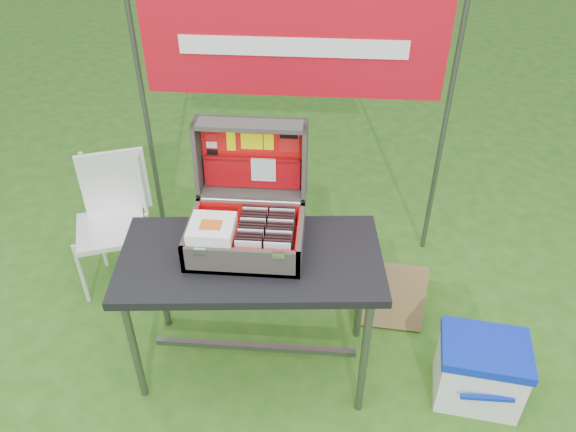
# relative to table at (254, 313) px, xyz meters

# --- Properties ---
(ground) EXTENTS (80.00, 80.00, 0.00)m
(ground) POSITION_rel_table_xyz_m (0.11, -0.08, -0.36)
(ground) COLOR #285B15
(ground) RESTS_ON ground
(table) EXTENTS (1.20, 0.68, 0.72)m
(table) POSITION_rel_table_xyz_m (0.00, 0.00, 0.00)
(table) COLOR black
(table) RESTS_ON ground
(table_top) EXTENTS (1.20, 0.68, 0.04)m
(table_top) POSITION_rel_table_xyz_m (0.00, 0.00, 0.34)
(table_top) COLOR black
(table_top) RESTS_ON ground
(table_leg_fl) EXTENTS (0.04, 0.04, 0.68)m
(table_leg_fl) POSITION_rel_table_xyz_m (-0.52, -0.23, -0.02)
(table_leg_fl) COLOR #59595B
(table_leg_fl) RESTS_ON ground
(table_leg_fr) EXTENTS (0.04, 0.04, 0.68)m
(table_leg_fr) POSITION_rel_table_xyz_m (0.52, -0.23, -0.02)
(table_leg_fr) COLOR #59595B
(table_leg_fr) RESTS_ON ground
(table_leg_bl) EXTENTS (0.04, 0.04, 0.68)m
(table_leg_bl) POSITION_rel_table_xyz_m (-0.52, 0.23, -0.02)
(table_leg_bl) COLOR #59595B
(table_leg_bl) RESTS_ON ground
(table_leg_br) EXTENTS (0.04, 0.04, 0.68)m
(table_leg_br) POSITION_rel_table_xyz_m (0.52, 0.23, -0.02)
(table_leg_br) COLOR #59595B
(table_leg_br) RESTS_ON ground
(table_brace) EXTENTS (1.01, 0.03, 0.03)m
(table_brace) POSITION_rel_table_xyz_m (0.00, 0.00, -0.24)
(table_brace) COLOR #59595B
(table_brace) RESTS_ON ground
(suitcase) EXTENTS (0.50, 0.52, 0.49)m
(suitcase) POSITION_rel_table_xyz_m (-0.02, 0.10, 0.61)
(suitcase) COLOR #403D37
(suitcase) RESTS_ON table
(suitcase_base_bottom) EXTENTS (0.50, 0.36, 0.02)m
(suitcase_base_bottom) POSITION_rel_table_xyz_m (-0.02, 0.04, 0.37)
(suitcase_base_bottom) COLOR #403D37
(suitcase_base_bottom) RESTS_ON table_top
(suitcase_base_wall_front) EXTENTS (0.50, 0.02, 0.13)m
(suitcase_base_wall_front) POSITION_rel_table_xyz_m (-0.02, -0.13, 0.43)
(suitcase_base_wall_front) COLOR #403D37
(suitcase_base_wall_front) RESTS_ON table_top
(suitcase_base_wall_back) EXTENTS (0.50, 0.02, 0.13)m
(suitcase_base_wall_back) POSITION_rel_table_xyz_m (-0.02, 0.21, 0.43)
(suitcase_base_wall_back) COLOR #403D37
(suitcase_base_wall_back) RESTS_ON table_top
(suitcase_base_wall_left) EXTENTS (0.02, 0.36, 0.13)m
(suitcase_base_wall_left) POSITION_rel_table_xyz_m (-0.27, 0.04, 0.43)
(suitcase_base_wall_left) COLOR #403D37
(suitcase_base_wall_left) RESTS_ON table_top
(suitcase_base_wall_right) EXTENTS (0.02, 0.36, 0.13)m
(suitcase_base_wall_right) POSITION_rel_table_xyz_m (0.22, 0.04, 0.43)
(suitcase_base_wall_right) COLOR #403D37
(suitcase_base_wall_right) RESTS_ON table_top
(suitcase_liner_floor) EXTENTS (0.46, 0.32, 0.01)m
(suitcase_liner_floor) POSITION_rel_table_xyz_m (-0.02, 0.04, 0.38)
(suitcase_liner_floor) COLOR red
(suitcase_liner_floor) RESTS_ON suitcase_base_bottom
(suitcase_latch_left) EXTENTS (0.05, 0.01, 0.03)m
(suitcase_latch_left) POSITION_rel_table_xyz_m (-0.19, -0.14, 0.49)
(suitcase_latch_left) COLOR silver
(suitcase_latch_left) RESTS_ON suitcase_base_wall_front
(suitcase_latch_right) EXTENTS (0.05, 0.01, 0.03)m
(suitcase_latch_right) POSITION_rel_table_xyz_m (0.14, -0.14, 0.49)
(suitcase_latch_right) COLOR silver
(suitcase_latch_right) RESTS_ON suitcase_base_wall_front
(suitcase_hinge) EXTENTS (0.45, 0.02, 0.02)m
(suitcase_hinge) POSITION_rel_table_xyz_m (-0.02, 0.22, 0.50)
(suitcase_hinge) COLOR silver
(suitcase_hinge) RESTS_ON suitcase_base_wall_back
(suitcase_lid_back) EXTENTS (0.50, 0.04, 0.36)m
(suitcase_lid_back) POSITION_rel_table_xyz_m (-0.02, 0.36, 0.67)
(suitcase_lid_back) COLOR #403D37
(suitcase_lid_back) RESTS_ON suitcase_base_wall_back
(suitcase_lid_rim_far) EXTENTS (0.50, 0.14, 0.03)m
(suitcase_lid_rim_far) POSITION_rel_table_xyz_m (-0.02, 0.31, 0.84)
(suitcase_lid_rim_far) COLOR #403D37
(suitcase_lid_rim_far) RESTS_ON suitcase_lid_back
(suitcase_lid_rim_near) EXTENTS (0.50, 0.14, 0.03)m
(suitcase_lid_rim_near) POSITION_rel_table_xyz_m (-0.02, 0.29, 0.50)
(suitcase_lid_rim_near) COLOR #403D37
(suitcase_lid_rim_near) RESTS_ON suitcase_lid_back
(suitcase_lid_rim_left) EXTENTS (0.02, 0.15, 0.37)m
(suitcase_lid_rim_left) POSITION_rel_table_xyz_m (-0.27, 0.30, 0.67)
(suitcase_lid_rim_left) COLOR #403D37
(suitcase_lid_rim_left) RESTS_ON suitcase_lid_back
(suitcase_lid_rim_right) EXTENTS (0.02, 0.15, 0.37)m
(suitcase_lid_rim_right) POSITION_rel_table_xyz_m (0.22, 0.30, 0.67)
(suitcase_lid_rim_right) COLOR #403D37
(suitcase_lid_rim_right) RESTS_ON suitcase_lid_back
(suitcase_lid_liner) EXTENTS (0.46, 0.02, 0.32)m
(suitcase_lid_liner) POSITION_rel_table_xyz_m (-0.02, 0.35, 0.67)
(suitcase_lid_liner) COLOR red
(suitcase_lid_liner) RESTS_ON suitcase_lid_back
(suitcase_liner_wall_front) EXTENTS (0.46, 0.01, 0.11)m
(suitcase_liner_wall_front) POSITION_rel_table_xyz_m (-0.02, -0.11, 0.44)
(suitcase_liner_wall_front) COLOR red
(suitcase_liner_wall_front) RESTS_ON suitcase_base_bottom
(suitcase_liner_wall_back) EXTENTS (0.46, 0.01, 0.11)m
(suitcase_liner_wall_back) POSITION_rel_table_xyz_m (-0.02, 0.20, 0.44)
(suitcase_liner_wall_back) COLOR red
(suitcase_liner_wall_back) RESTS_ON suitcase_base_bottom
(suitcase_liner_wall_left) EXTENTS (0.01, 0.32, 0.11)m
(suitcase_liner_wall_left) POSITION_rel_table_xyz_m (-0.25, 0.04, 0.44)
(suitcase_liner_wall_left) COLOR red
(suitcase_liner_wall_left) RESTS_ON suitcase_base_bottom
(suitcase_liner_wall_right) EXTENTS (0.01, 0.32, 0.11)m
(suitcase_liner_wall_right) POSITION_rel_table_xyz_m (0.20, 0.04, 0.44)
(suitcase_liner_wall_right) COLOR red
(suitcase_liner_wall_right) RESTS_ON suitcase_base_bottom
(suitcase_lid_pocket) EXTENTS (0.44, 0.04, 0.15)m
(suitcase_lid_pocket) POSITION_rel_table_xyz_m (-0.02, 0.32, 0.59)
(suitcase_lid_pocket) COLOR #9D080F
(suitcase_lid_pocket) RESTS_ON suitcase_lid_liner
(suitcase_pocket_edge) EXTENTS (0.43, 0.02, 0.02)m
(suitcase_pocket_edge) POSITION_rel_table_xyz_m (-0.02, 0.32, 0.66)
(suitcase_pocket_edge) COLOR #9D080F
(suitcase_pocket_edge) RESTS_ON suitcase_lid_pocket
(suitcase_pocket_cd) EXTENTS (0.11, 0.02, 0.11)m
(suitcase_pocket_cd) POSITION_rel_table_xyz_m (0.03, 0.31, 0.62)
(suitcase_pocket_cd) COLOR silver
(suitcase_pocket_cd) RESTS_ON suitcase_lid_pocket
(lid_sticker_cc_a) EXTENTS (0.05, 0.00, 0.03)m
(lid_sticker_cc_a) POSITION_rel_table_xyz_m (-0.21, 0.35, 0.79)
(lid_sticker_cc_a) COLOR #1933B2
(lid_sticker_cc_a) RESTS_ON suitcase_lid_liner
(lid_sticker_cc_b) EXTENTS (0.05, 0.00, 0.03)m
(lid_sticker_cc_b) POSITION_rel_table_xyz_m (-0.21, 0.34, 0.75)
(lid_sticker_cc_b) COLOR red
(lid_sticker_cc_b) RESTS_ON suitcase_lid_liner
(lid_sticker_cc_c) EXTENTS (0.05, 0.00, 0.03)m
(lid_sticker_cc_c) POSITION_rel_table_xyz_m (-0.21, 0.34, 0.71)
(lid_sticker_cc_c) COLOR white
(lid_sticker_cc_c) RESTS_ON suitcase_lid_liner
(lid_sticker_cc_d) EXTENTS (0.05, 0.00, 0.03)m
(lid_sticker_cc_d) POSITION_rel_table_xyz_m (-0.21, 0.34, 0.67)
(lid_sticker_cc_d) COLOR black
(lid_sticker_cc_d) RESTS_ON suitcase_lid_liner
(lid_card_neon_tall) EXTENTS (0.04, 0.01, 0.10)m
(lid_card_neon_tall) POSITION_rel_table_xyz_m (-0.12, 0.34, 0.74)
(lid_card_neon_tall) COLOR #E7EC03
(lid_card_neon_tall) RESTS_ON suitcase_lid_liner
(lid_card_neon_main) EXTENTS (0.10, 0.01, 0.08)m
(lid_card_neon_main) POSITION_rel_table_xyz_m (-0.02, 0.34, 0.74)
(lid_card_neon_main) COLOR #E7EC03
(lid_card_neon_main) RESTS_ON suitcase_lid_liner
(lid_card_neon_small) EXTENTS (0.04, 0.01, 0.08)m
(lid_card_neon_small) POSITION_rel_table_xyz_m (0.05, 0.34, 0.74)
(lid_card_neon_small) COLOR #E7EC03
(lid_card_neon_small) RESTS_ON suitcase_lid_liner
(lid_sticker_band) EXTENTS (0.09, 0.01, 0.09)m
(lid_sticker_band) POSITION_rel_table_xyz_m (0.14, 0.34, 0.74)
(lid_sticker_band) COLOR red
(lid_sticker_band) RESTS_ON suitcase_lid_liner
(lid_sticker_band_bar) EXTENTS (0.08, 0.00, 0.02)m
(lid_sticker_band_bar) POSITION_rel_table_xyz_m (0.14, 0.34, 0.77)
(lid_sticker_band_bar) COLOR black
(lid_sticker_band_bar) RESTS_ON suitcase_lid_liner
(cd_left_0) EXTENTS (0.11, 0.01, 0.13)m
(cd_left_0) POSITION_rel_table_xyz_m (0.01, -0.09, 0.45)
(cd_left_0) COLOR silver
(cd_left_0) RESTS_ON suitcase_liner_floor
(cd_left_1) EXTENTS (0.11, 0.01, 0.13)m
(cd_left_1) POSITION_rel_table_xyz_m (0.01, -0.07, 0.45)
(cd_left_1) COLOR black
(cd_left_1) RESTS_ON suitcase_liner_floor
(cd_left_2) EXTENTS (0.11, 0.01, 0.13)m
(cd_left_2) POSITION_rel_table_xyz_m (0.01, -0.05, 0.45)
(cd_left_2) COLOR black
(cd_left_2) RESTS_ON suitcase_liner_floor
(cd_left_3) EXTENTS (0.11, 0.01, 0.13)m
(cd_left_3) POSITION_rel_table_xyz_m (0.01, -0.03, 0.45)
(cd_left_3) COLOR black
(cd_left_3) RESTS_ON suitcase_liner_floor
(cd_left_4) EXTENTS (0.11, 0.01, 0.13)m
(cd_left_4) POSITION_rel_table_xyz_m (0.01, -0.01, 0.45)
(cd_left_4) COLOR silver
(cd_left_4) RESTS_ON suitcase_liner_floor
(cd_left_5) EXTENTS (0.11, 0.01, 0.13)m
(cd_left_5) POSITION_rel_table_xyz_m (0.01, 0.01, 0.45)
(cd_left_5) COLOR black
(cd_left_5) RESTS_ON suitcase_liner_floor
(cd_left_6) EXTENTS (0.11, 0.01, 0.13)m
(cd_left_6) POSITION_rel_table_xyz_m (0.01, 0.03, 0.45)
(cd_left_6) COLOR black
(cd_left_6) RESTS_ON suitcase_liner_floor
(cd_left_7) EXTENTS (0.11, 0.01, 0.13)m
(cd_left_7) POSITION_rel_table_xyz_m (0.01, 0.05, 0.45)
(cd_left_7) COLOR black
(cd_left_7) RESTS_ON suitcase_liner_floor
(cd_left_8) EXTENTS (0.11, 0.01, 0.13)m
(cd_left_8) POSITION_rel_table_xyz_m (0.01, 0.07, 0.45)
(cd_left_8) COLOR silver
(cd_left_8) RESTS_ON suitcase_liner_floor
(cd_left_9) EXTENTS (0.11, 0.01, 0.13)m
(cd_left_9) POSITION_rel_table_xyz_m (0.01, 0.09, 0.45)
(cd_left_9) COLOR black
(cd_left_9) RESTS_ON suitcase_liner_floor
(cd_left_10) EXTENTS (0.11, 0.01, 0.13)m
(cd_left_10) POSITION_rel_table_xyz_m (0.01, 0.11, 0.45)
(cd_left_10) COLOR black
(cd_left_10) RESTS_ON suitcase_liner_floor
(cd_left_11) EXTENTS (0.11, 0.01, 0.13)m
(cd_left_11) POSITION_rel_table_xyz_m (0.01, 0.13, 0.45)
(cd_left_11) COLOR black
(cd_left_11) RESTS_ON suitcase_liner_floor
(cd_left_12) EXTENTS (0.11, 0.01, 0.13)m
(cd_left_12) POSITION_rel_table_xyz_m (0.01, 0.15, 0.45)
(cd_left_12) COLOR silver
(cd_left_12) RESTS_ON suitcase_liner_floor
(cd_left_13) EXTENTS (0.11, 0.01, 0.13)m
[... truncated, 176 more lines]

